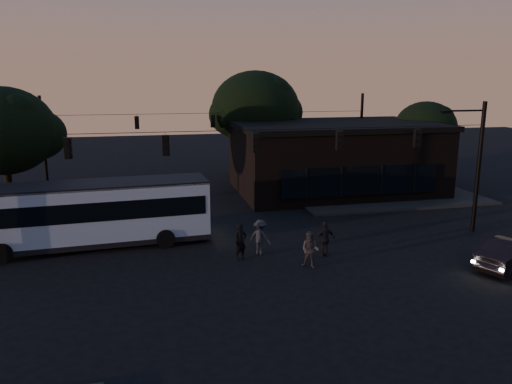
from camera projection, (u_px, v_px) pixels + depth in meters
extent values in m
plane|color=black|center=(275.00, 275.00, 22.61)|extent=(120.00, 120.00, 0.00)
cube|color=black|center=(379.00, 193.00, 38.48)|extent=(14.00, 10.00, 0.15)
cube|color=black|center=(16.00, 213.00, 32.91)|extent=(14.00, 10.00, 0.15)
cube|color=black|center=(334.00, 160.00, 39.20)|extent=(15.00, 10.00, 5.00)
cube|color=black|center=(335.00, 125.00, 38.60)|extent=(15.40, 10.40, 0.40)
cube|color=black|center=(361.00, 181.00, 34.49)|extent=(11.50, 0.18, 2.00)
cylinder|color=black|center=(255.00, 157.00, 43.95)|extent=(0.44, 0.44, 4.00)
ellipsoid|color=black|center=(255.00, 109.00, 43.02)|extent=(7.60, 7.60, 6.46)
cylinder|color=black|center=(423.00, 164.00, 43.26)|extent=(0.44, 0.44, 3.00)
ellipsoid|color=black|center=(425.00, 127.00, 42.56)|extent=(5.20, 5.20, 4.42)
cylinder|color=black|center=(9.00, 191.00, 31.57)|extent=(0.44, 0.44, 3.60)
ellipsoid|color=black|center=(3.00, 131.00, 30.73)|extent=(6.40, 6.40, 5.44)
cylinder|color=black|center=(479.00, 168.00, 28.37)|extent=(0.24, 0.24, 7.50)
cylinder|color=black|center=(256.00, 130.00, 25.04)|extent=(26.00, 0.03, 0.03)
cube|color=black|center=(68.00, 148.00, 23.25)|extent=(0.34, 0.30, 1.00)
cube|color=black|center=(166.00, 145.00, 24.22)|extent=(0.34, 0.30, 1.00)
cube|color=black|center=(256.00, 143.00, 25.18)|extent=(0.34, 0.30, 1.00)
cube|color=black|center=(340.00, 140.00, 26.15)|extent=(0.34, 0.30, 1.00)
cube|color=black|center=(417.00, 138.00, 27.11)|extent=(0.34, 0.30, 1.00)
cylinder|color=black|center=(44.00, 145.00, 38.01)|extent=(0.24, 0.24, 7.50)
cylinder|color=black|center=(361.00, 137.00, 43.59)|extent=(0.24, 0.24, 7.50)
cylinder|color=black|center=(213.00, 113.00, 40.30)|extent=(26.00, 0.03, 0.03)
cube|color=black|center=(137.00, 123.00, 39.16)|extent=(0.34, 0.30, 1.00)
cube|color=black|center=(213.00, 121.00, 40.45)|extent=(0.34, 0.30, 1.00)
cube|color=black|center=(284.00, 120.00, 41.73)|extent=(0.34, 0.30, 1.00)
cube|color=#9AABC5|center=(92.00, 211.00, 26.19)|extent=(12.22, 3.56, 2.85)
cube|color=black|center=(92.00, 206.00, 26.13)|extent=(11.74, 3.57, 0.99)
cube|color=black|center=(90.00, 185.00, 25.88)|extent=(12.22, 3.56, 0.16)
cube|color=black|center=(94.00, 239.00, 26.53)|extent=(12.32, 3.63, 0.27)
cylinder|color=black|center=(2.00, 253.00, 24.05)|extent=(1.00, 0.34, 0.99)
cylinder|color=black|center=(12.00, 236.00, 26.61)|extent=(1.00, 0.34, 0.99)
cylinder|color=black|center=(166.00, 239.00, 26.24)|extent=(1.00, 0.34, 0.99)
cylinder|color=black|center=(160.00, 224.00, 28.80)|extent=(1.00, 0.34, 0.99)
imported|color=black|center=(240.00, 242.00, 24.38)|extent=(0.78, 0.65, 1.84)
imported|color=#363131|center=(310.00, 250.00, 23.37)|extent=(1.08, 1.03, 1.75)
imported|color=black|center=(325.00, 239.00, 24.87)|extent=(1.10, 0.54, 1.81)
imported|color=#212229|center=(260.00, 237.00, 25.20)|extent=(1.31, 1.28, 1.80)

